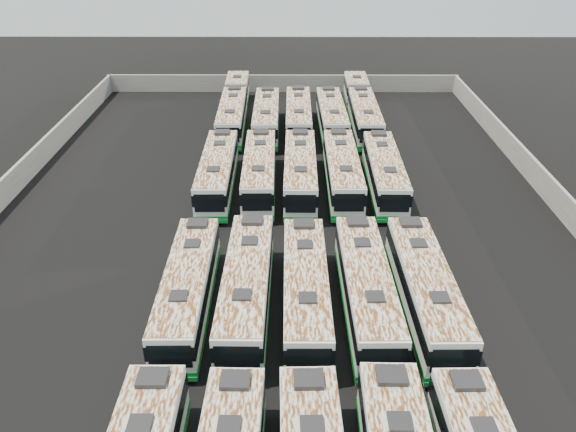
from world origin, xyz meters
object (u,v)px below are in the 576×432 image
object	(u,v)px
bus_midback_left	(260,171)
bus_back_center	(298,116)
bus_midback_center	(300,172)
bus_midback_right	(342,172)
bus_midfront_right	(366,289)
bus_back_right	(332,117)
bus_back_left	(266,117)
bus_midfront_left	(247,287)
bus_back_far_left	(234,107)
bus_midback_far_right	(384,173)
bus_midfront_center	(306,290)
bus_midback_far_left	(218,172)
bus_midfront_far_right	(425,290)
bus_midfront_far_left	(188,288)
bus_back_far_right	(362,107)

from	to	relation	value
bus_midback_left	bus_back_center	bearing A→B (deg)	74.92
bus_midback_center	bus_midback_right	size ratio (longest dim) A/B	1.01
bus_midfront_right	bus_back_center	bearing A→B (deg)	95.97
bus_midback_left	bus_back_right	distance (m)	15.43
bus_back_left	bus_midfront_left	bearing A→B (deg)	-90.45
bus_back_center	bus_back_far_left	bearing A→B (deg)	155.80
bus_midfront_right	bus_midback_far_right	distance (m)	16.66
bus_midfront_center	bus_midback_far_right	world-z (taller)	bus_midfront_center
bus_midback_far_left	bus_midback_right	size ratio (longest dim) A/B	1.00
bus_midfront_far_right	bus_midback_far_left	xyz separation A→B (m)	(-14.12, 16.35, -0.01)
bus_midback_far_left	bus_back_far_left	bearing A→B (deg)	89.57
bus_midback_far_left	bus_midfront_far_left	bearing A→B (deg)	-90.57
bus_midfront_center	bus_back_far_right	distance (m)	34.23
bus_midfront_far_left	bus_back_center	world-z (taller)	bus_back_center
bus_midfront_far_right	bus_midfront_right	bearing A→B (deg)	178.41
bus_midfront_left	bus_midfront_right	bearing A→B (deg)	-0.45
bus_midfront_center	bus_back_far_left	bearing A→B (deg)	101.79
bus_midfront_right	bus_midback_center	xyz separation A→B (m)	(-3.67, 16.26, 0.01)
bus_midfront_center	bus_back_right	bearing A→B (deg)	83.18
bus_midback_center	bus_back_far_left	distance (m)	18.67
bus_midfront_far_right	bus_back_far_right	bearing A→B (deg)	89.37
bus_midfront_far_left	bus_back_center	size ratio (longest dim) A/B	0.98
bus_back_right	bus_midback_far_left	bearing A→B (deg)	-128.16
bus_midfront_right	bus_midback_far_right	size ratio (longest dim) A/B	1.02
bus_midfront_right	bus_midback_right	distance (m)	16.43
bus_back_center	bus_midfront_far_left	bearing A→B (deg)	-102.68
bus_midfront_left	bus_midback_center	bearing A→B (deg)	78.73
bus_back_far_right	bus_midfront_far_left	bearing A→B (deg)	-112.07
bus_midfront_far_right	bus_midback_far_left	bearing A→B (deg)	130.08
bus_back_far_left	bus_midfront_right	bearing A→B (deg)	-73.56
bus_midfront_far_left	bus_back_far_left	xyz separation A→B (m)	(-0.21, 33.44, 0.03)
bus_midfront_far_left	bus_midback_far_right	size ratio (longest dim) A/B	0.99
bus_midfront_far_left	bus_midfront_left	xyz separation A→B (m)	(3.50, 0.06, 0.06)
bus_midback_center	bus_midback_far_right	size ratio (longest dim) A/B	1.02
bus_midfront_far_left	bus_midback_far_left	bearing A→B (deg)	89.54
bus_midfront_far_left	bus_midback_center	bearing A→B (deg)	66.18
bus_midback_right	bus_midfront_right	bearing A→B (deg)	-89.67
bus_midfront_far_right	bus_back_center	distance (m)	31.15
bus_back_center	bus_back_right	size ratio (longest dim) A/B	1.01
bus_midfront_right	bus_midback_far_left	world-z (taller)	bus_midfront_right
bus_midfront_far_right	bus_midback_far_left	world-z (taller)	bus_midfront_far_right
bus_midfront_far_right	bus_midfront_far_left	bearing A→B (deg)	178.75
bus_midfront_center	bus_back_center	world-z (taller)	bus_back_center
bus_midback_right	bus_back_far_right	xyz separation A→B (m)	(3.50, 17.00, -0.01)
bus_midfront_right	bus_back_right	size ratio (longest dim) A/B	1.02
bus_midfront_far_left	bus_midfront_left	bearing A→B (deg)	0.24
bus_midfront_center	bus_midback_far_left	bearing A→B (deg)	113.03
bus_midfront_center	bus_midfront_far_right	xyz separation A→B (m)	(7.06, 0.03, 0.03)
bus_back_center	bus_back_right	bearing A→B (deg)	-0.82
bus_midfront_left	bus_back_far_right	bearing A→B (deg)	73.17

